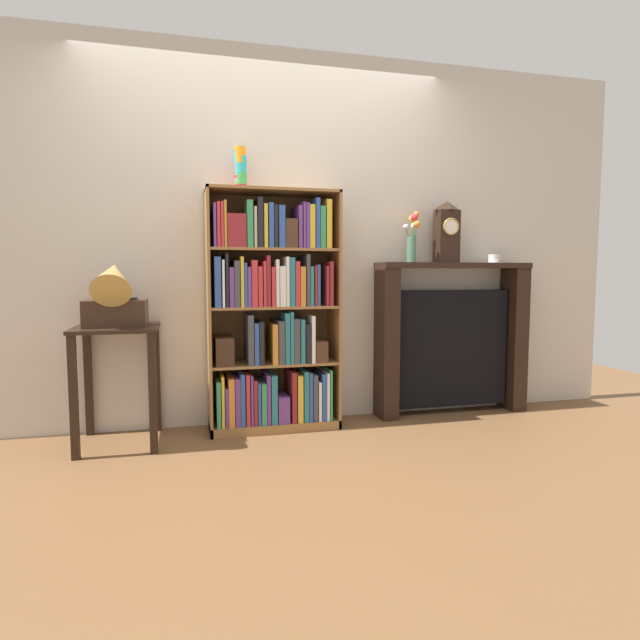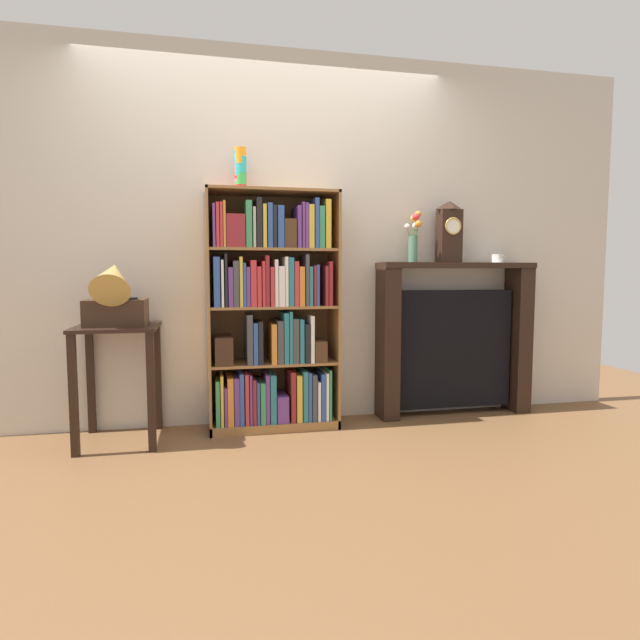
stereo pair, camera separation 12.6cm
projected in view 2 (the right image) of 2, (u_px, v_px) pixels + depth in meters
The scene contains 10 objects.
ground_plane at pixel (276, 434), 3.52m from camera, with size 8.11×6.40×0.02m, color brown.
wall_back at pixel (295, 239), 3.77m from camera, with size 5.11×0.08×2.60m, color beige.
bookshelf at pixel (273, 319), 3.57m from camera, with size 0.87×0.34×1.60m.
cup_stack at pixel (240, 169), 3.50m from camera, with size 0.08×0.08×0.28m.
side_table_left at pixel (118, 356), 3.29m from camera, with size 0.49×0.54×0.74m.
gramophone at pixel (115, 297), 3.21m from camera, with size 0.36×0.43×0.47m.
fireplace_mantel at pixel (453, 340), 3.96m from camera, with size 1.17×0.24×1.14m.
mantel_clock at pixel (449, 232), 3.85m from camera, with size 0.16×0.13×0.45m.
flower_vase at pixel (414, 237), 3.80m from camera, with size 0.14×0.15×0.37m.
teacup_with_saucer at pixel (497, 259), 3.95m from camera, with size 0.13×0.12×0.06m.
Camera 2 is at (-0.45, -3.42, 1.06)m, focal length 29.65 mm.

